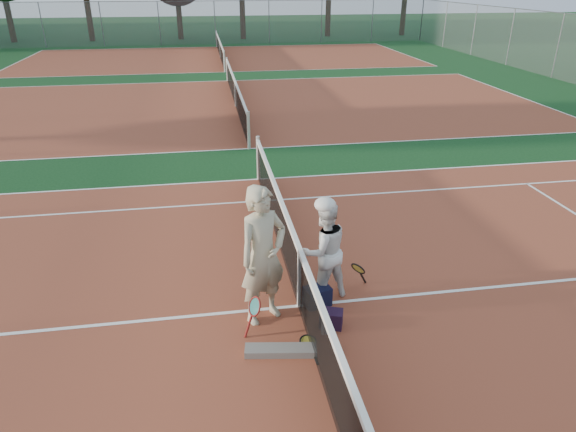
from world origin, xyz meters
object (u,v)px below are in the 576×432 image
at_px(player_a, 263,256).
at_px(water_bottle, 324,325).
at_px(player_b, 324,251).
at_px(sports_bag_navy, 317,296).
at_px(net_main, 299,278).
at_px(sports_bag_purple, 331,319).
at_px(racket_red, 255,316).
at_px(racket_spare, 308,341).
at_px(racket_black_held, 358,276).

relative_size(player_a, water_bottle, 6.90).
distance_m(player_b, sports_bag_navy, 0.70).
height_order(net_main, sports_bag_purple, net_main).
xyz_separation_m(racket_red, racket_spare, (0.69, -0.33, -0.27)).
relative_size(net_main, sports_bag_navy, 28.17).
bearing_deg(net_main, player_a, -161.74).
relative_size(player_b, racket_spare, 2.67).
relative_size(net_main, racket_red, 19.36).
relative_size(racket_red, sports_bag_purple, 1.76).
bearing_deg(net_main, racket_red, -143.68).
xyz_separation_m(player_b, racket_red, (-1.14, -0.77, -0.52)).
distance_m(net_main, racket_spare, 1.00).
xyz_separation_m(racket_black_held, sports_bag_navy, (-0.72, -0.29, -0.10)).
xyz_separation_m(player_b, racket_black_held, (0.58, 0.05, -0.55)).
distance_m(player_b, racket_spare, 1.42).
bearing_deg(net_main, racket_black_held, 16.06).
height_order(racket_spare, sports_bag_navy, sports_bag_navy).
bearing_deg(racket_red, water_bottle, -39.77).
distance_m(net_main, player_b, 0.56).
relative_size(player_a, sports_bag_navy, 5.31).
bearing_deg(player_a, racket_black_held, -12.14).
height_order(racket_red, sports_bag_navy, racket_red).
height_order(player_a, racket_spare, player_a).
bearing_deg(player_b, racket_red, 18.23).
xyz_separation_m(racket_red, racket_black_held, (1.72, 0.82, -0.03)).
xyz_separation_m(net_main, racket_red, (-0.72, -0.53, -0.23)).
bearing_deg(sports_bag_navy, sports_bag_purple, -81.67).
height_order(player_b, sports_bag_purple, player_b).
bearing_deg(sports_bag_navy, net_main, 179.24).
relative_size(net_main, sports_bag_purple, 34.17).
distance_m(racket_spare, water_bottle, 0.33).
bearing_deg(racket_spare, player_a, 33.32).
bearing_deg(racket_spare, net_main, -6.01).
height_order(player_a, racket_red, player_a).
bearing_deg(racket_black_held, net_main, -25.51).
bearing_deg(player_a, player_b, -5.72).
height_order(player_a, sports_bag_purple, player_a).
bearing_deg(sports_bag_purple, racket_red, 178.28).
distance_m(net_main, water_bottle, 0.83).
xyz_separation_m(racket_red, sports_bag_purple, (1.09, -0.03, -0.15)).
bearing_deg(net_main, sports_bag_navy, -0.76).
relative_size(player_a, racket_spare, 3.45).
bearing_deg(racket_spare, water_bottle, -64.17).
distance_m(racket_spare, sports_bag_navy, 0.93).
bearing_deg(player_a, net_main, -10.72).
distance_m(net_main, racket_black_held, 1.07).
height_order(net_main, racket_red, net_main).
bearing_deg(sports_bag_purple, net_main, 122.88).
bearing_deg(racket_black_held, racket_red, -16.14).
distance_m(player_a, player_b, 1.08).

